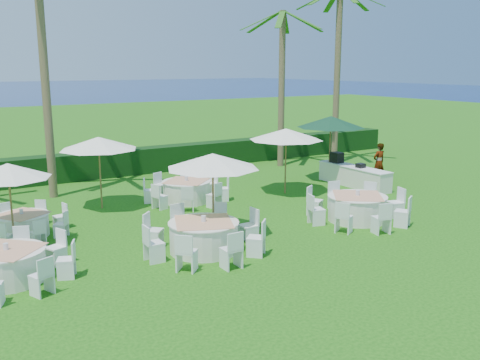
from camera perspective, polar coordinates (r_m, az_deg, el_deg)
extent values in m
plane|color=#144F0D|center=(15.15, 0.74, -7.47)|extent=(120.00, 120.00, 0.00)
cube|color=black|center=(25.62, -13.84, 1.70)|extent=(34.00, 1.00, 1.20)
cylinder|color=silver|center=(14.10, -23.54, -8.42)|extent=(1.73, 1.73, 0.75)
cylinder|color=silver|center=(13.98, -23.67, -6.94)|extent=(1.80, 1.80, 0.03)
cube|color=tan|center=(13.97, -23.68, -6.84)|extent=(1.97, 1.97, 0.01)
cylinder|color=silver|center=(13.94, -23.71, -6.51)|extent=(0.12, 0.12, 0.16)
cube|color=white|center=(14.76, -19.06, -6.85)|extent=(0.55, 0.55, 0.90)
cube|color=white|center=(15.32, -22.37, -6.42)|extent=(0.55, 0.55, 0.90)
cube|color=white|center=(12.99, -20.44, -9.56)|extent=(0.55, 0.55, 0.90)
cube|color=white|center=(13.80, -18.07, -8.11)|extent=(0.55, 0.55, 0.90)
cylinder|color=silver|center=(14.95, -3.89, -6.10)|extent=(1.90, 1.90, 0.82)
cylinder|color=silver|center=(14.83, -3.91, -4.55)|extent=(1.98, 1.98, 0.03)
cube|color=tan|center=(14.82, -3.91, -4.46)|extent=(2.00, 2.00, 0.01)
cylinder|color=silver|center=(14.80, -3.92, -4.14)|extent=(0.13, 0.13, 0.18)
cube|color=white|center=(16.29, -2.38, -4.24)|extent=(0.65, 0.65, 0.99)
cube|color=white|center=(16.19, -6.37, -4.40)|extent=(0.46, 0.46, 0.99)
cube|color=white|center=(15.41, -9.19, -5.35)|extent=(0.65, 0.65, 0.99)
cube|color=white|center=(14.33, -9.16, -6.70)|extent=(0.46, 0.46, 0.99)
cube|color=white|center=(13.60, -5.72, -7.66)|extent=(0.65, 0.65, 0.99)
cube|color=white|center=(13.71, -0.94, -7.43)|extent=(0.46, 0.46, 0.99)
cube|color=white|center=(14.58, 1.72, -6.21)|extent=(0.65, 0.65, 0.99)
cube|color=white|center=(15.65, 0.91, -4.93)|extent=(0.46, 0.46, 0.99)
cylinder|color=silver|center=(18.25, 12.37, -2.99)|extent=(1.90, 1.90, 0.82)
cylinder|color=silver|center=(18.15, 12.43, -1.70)|extent=(1.98, 1.98, 0.03)
cube|color=tan|center=(18.14, 12.43, -1.62)|extent=(2.14, 2.14, 0.01)
cylinder|color=silver|center=(18.12, 12.44, -1.36)|extent=(0.13, 0.13, 0.18)
cube|color=white|center=(19.62, 13.54, -1.73)|extent=(0.63, 0.63, 0.99)
cube|color=white|center=(19.49, 10.24, -1.68)|extent=(0.56, 0.56, 0.99)
cube|color=white|center=(18.65, 7.99, -2.23)|extent=(0.63, 0.63, 0.99)
cube|color=white|center=(17.56, 8.17, -3.14)|extent=(0.56, 0.56, 0.99)
cube|color=white|center=(16.85, 11.03, -3.90)|extent=(0.63, 0.63, 0.99)
cube|color=white|center=(17.01, 14.84, -3.94)|extent=(0.56, 0.56, 0.99)
cube|color=white|center=(17.92, 16.95, -3.25)|extent=(0.63, 0.63, 0.99)
cube|color=white|center=(18.99, 16.27, -2.34)|extent=(0.56, 0.56, 0.99)
cylinder|color=silver|center=(17.50, -22.18, -4.55)|extent=(1.52, 1.52, 0.66)
cylinder|color=silver|center=(17.41, -22.27, -3.47)|extent=(1.58, 1.58, 0.03)
cube|color=tan|center=(17.41, -22.28, -3.40)|extent=(1.70, 1.70, 0.01)
cylinder|color=silver|center=(17.39, -22.30, -3.13)|extent=(0.11, 0.11, 0.14)
cube|color=white|center=(17.89, -18.63, -3.71)|extent=(0.43, 0.43, 0.79)
cube|color=white|center=(18.52, -20.65, -3.32)|extent=(0.51, 0.51, 0.79)
cube|color=white|center=(18.57, -23.45, -3.51)|extent=(0.43, 0.43, 0.79)
cube|color=white|center=(16.47, -23.95, -5.48)|extent=(0.51, 0.51, 0.79)
cube|color=white|center=(16.41, -20.77, -5.28)|extent=(0.43, 0.43, 0.79)
cube|color=white|center=(17.01, -18.57, -4.51)|extent=(0.51, 0.51, 0.79)
cylinder|color=silver|center=(20.40, -5.72, -1.24)|extent=(1.78, 1.78, 0.77)
cylinder|color=silver|center=(20.31, -5.74, -0.15)|extent=(1.85, 1.85, 0.03)
cube|color=tan|center=(20.31, -5.74, -0.08)|extent=(2.03, 2.03, 0.01)
cylinder|color=silver|center=(20.29, -5.75, 0.15)|extent=(0.12, 0.12, 0.16)
cube|color=white|center=(21.37, -3.14, -0.37)|extent=(0.55, 0.55, 0.93)
cube|color=white|center=(21.74, -5.79, -0.20)|extent=(0.57, 0.57, 0.93)
cube|color=white|center=(21.35, -8.41, -0.50)|extent=(0.55, 0.55, 0.93)
cube|color=white|center=(20.41, -9.62, -1.12)|extent=(0.57, 0.57, 0.93)
cube|color=white|center=(19.44, -8.56, -1.75)|extent=(0.55, 0.55, 0.93)
cube|color=white|center=(19.03, -5.64, -1.97)|extent=(0.57, 0.57, 0.93)
cube|color=white|center=(19.47, -2.78, -1.61)|extent=(0.55, 0.55, 0.93)
cube|color=white|center=(20.45, -1.83, -0.93)|extent=(0.57, 0.57, 0.93)
cylinder|color=brown|center=(16.21, -23.20, -2.79)|extent=(0.06, 0.06, 2.36)
cone|color=white|center=(15.99, -23.51, 0.90)|extent=(2.31, 2.31, 0.43)
sphere|color=brown|center=(15.96, -23.56, 1.41)|extent=(0.09, 0.09, 0.09)
cylinder|color=brown|center=(15.90, -2.89, -1.90)|extent=(0.06, 0.06, 2.47)
cone|color=white|center=(15.67, -2.93, 2.04)|extent=(2.78, 2.78, 0.44)
sphere|color=brown|center=(15.64, -2.94, 2.60)|extent=(0.10, 0.10, 0.10)
cylinder|color=brown|center=(19.82, -14.68, 0.59)|extent=(0.06, 0.06, 2.51)
cone|color=white|center=(19.63, -14.86, 3.82)|extent=(2.76, 2.76, 0.45)
sphere|color=brown|center=(19.61, -14.88, 4.27)|extent=(0.10, 0.10, 0.10)
cylinder|color=brown|center=(21.51, 4.88, 1.87)|extent=(0.06, 0.06, 2.54)
cone|color=white|center=(21.34, 4.93, 4.89)|extent=(2.96, 2.96, 0.46)
sphere|color=brown|center=(21.32, 4.94, 5.31)|extent=(0.10, 0.10, 0.10)
cylinder|color=brown|center=(24.13, 9.56, 3.18)|extent=(0.07, 0.07, 2.79)
cone|color=#0F3721|center=(23.97, 9.66, 6.14)|extent=(2.99, 2.99, 0.50)
sphere|color=brown|center=(23.96, 9.68, 6.55)|extent=(0.11, 0.11, 0.11)
cube|color=silver|center=(23.42, 12.05, 0.36)|extent=(0.79, 3.66, 0.82)
cube|color=white|center=(23.34, 12.10, 1.39)|extent=(0.83, 3.71, 0.04)
cube|color=black|center=(24.07, 10.29, 2.38)|extent=(0.42, 0.51, 0.46)
cube|color=black|center=(23.07, 12.74, 1.51)|extent=(0.32, 0.32, 0.18)
imported|color=gray|center=(24.59, 14.60, 1.85)|extent=(0.63, 0.41, 1.72)
cylinder|color=brown|center=(21.75, -20.17, 11.27)|extent=(0.32, 0.32, 10.06)
cylinder|color=brown|center=(27.27, 4.46, 9.52)|extent=(0.32, 0.32, 7.71)
cube|color=#225916|center=(27.79, 6.73, 16.47)|extent=(2.21, 0.73, 1.00)
cube|color=#225916|center=(28.41, 4.81, 16.41)|extent=(1.68, 1.83, 1.00)
cube|color=#225916|center=(27.98, 2.68, 16.50)|extent=(0.95, 2.18, 1.00)
cube|color=#225916|center=(26.90, 2.36, 16.68)|extent=(2.21, 0.73, 1.00)
cube|color=#225916|center=(26.24, 4.33, 16.77)|extent=(1.68, 1.83, 1.00)
cube|color=#225916|center=(26.70, 6.57, 16.65)|extent=(0.95, 2.18, 1.00)
cylinder|color=brown|center=(28.08, 10.31, 10.58)|extent=(0.32, 0.32, 8.83)
cube|color=#225916|center=(29.29, 9.85, 18.36)|extent=(1.09, 2.15, 1.00)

